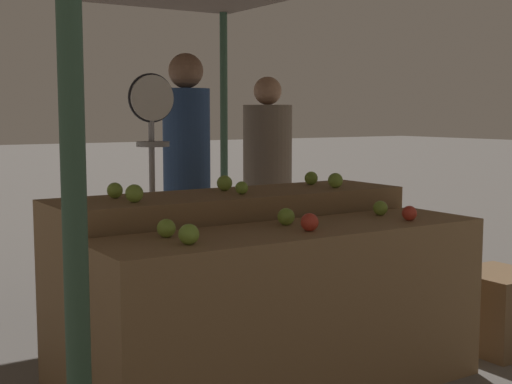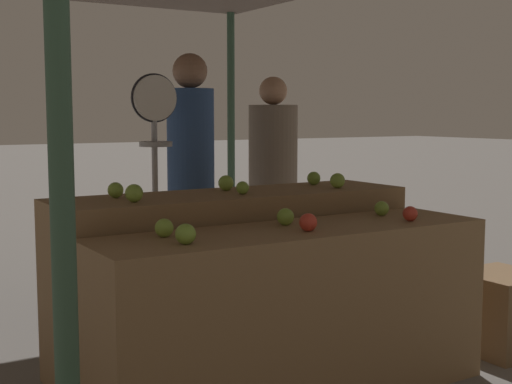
{
  "view_description": "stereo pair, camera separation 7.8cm",
  "coord_description": "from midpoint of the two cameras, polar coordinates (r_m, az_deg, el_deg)",
  "views": [
    {
      "loc": [
        -1.99,
        -2.73,
        1.39
      ],
      "look_at": [
        -0.04,
        0.3,
        0.99
      ],
      "focal_mm": 50.0,
      "sensor_mm": 36.0,
      "label": 1
    },
    {
      "loc": [
        -1.93,
        -2.77,
        1.39
      ],
      "look_at": [
        -0.04,
        0.3,
        0.99
      ],
      "focal_mm": 50.0,
      "sensor_mm": 36.0,
      "label": 2
    }
  ],
  "objects": [
    {
      "name": "apple_front_0",
      "position": [
        3.0,
        -6.14,
        -3.39
      ],
      "size": [
        0.09,
        0.09,
        0.09
      ],
      "primitive_type": "sphere",
      "color": "#7AA338",
      "rests_on": "display_counter_front"
    },
    {
      "name": "apple_front_3",
      "position": [
        3.19,
        -7.89,
        -2.89
      ],
      "size": [
        0.08,
        0.08,
        0.08
      ],
      "primitive_type": "sphere",
      "color": "#84AD3D",
      "rests_on": "display_counter_front"
    },
    {
      "name": "display_counter_front",
      "position": [
        3.52,
        2.59,
        -9.7
      ],
      "size": [
        2.02,
        0.55,
        0.84
      ],
      "primitive_type": "cube",
      "color": "olive",
      "rests_on": "ground_plane"
    },
    {
      "name": "apple_back_1",
      "position": [
        3.82,
        -1.8,
        0.33
      ],
      "size": [
        0.07,
        0.07,
        0.07
      ],
      "primitive_type": "sphere",
      "color": "#7AA338",
      "rests_on": "display_counter_back"
    },
    {
      "name": "apple_back_0",
      "position": [
        3.52,
        -10.34,
        -0.11
      ],
      "size": [
        0.09,
        0.09,
        0.09
      ],
      "primitive_type": "sphere",
      "color": "#84AD3D",
      "rests_on": "display_counter_back"
    },
    {
      "name": "apple_front_2",
      "position": [
        3.73,
        11.59,
        -1.67
      ],
      "size": [
        0.08,
        0.08,
        0.08
      ],
      "primitive_type": "sphere",
      "color": "red",
      "rests_on": "display_counter_front"
    },
    {
      "name": "person_customer_left",
      "position": [
        5.63,
        0.53,
        1.93
      ],
      "size": [
        0.5,
        0.5,
        1.68
      ],
      "rotation": [
        0.0,
        0.0,
        2.79
      ],
      "color": "#2D2D38",
      "rests_on": "ground_plane"
    },
    {
      "name": "produce_scale",
      "position": [
        4.37,
        -8.8,
        3.67
      ],
      "size": [
        0.3,
        0.2,
        1.63
      ],
      "color": "#99999E",
      "rests_on": "ground_plane"
    },
    {
      "name": "wooden_crate_side",
      "position": [
        4.49,
        18.29,
        -8.97
      ],
      "size": [
        0.46,
        0.46,
        0.46
      ],
      "primitive_type": "cube",
      "color": "brown",
      "rests_on": "ground_plane"
    },
    {
      "name": "apple_front_1",
      "position": [
        3.33,
        3.59,
        -2.43
      ],
      "size": [
        0.09,
        0.09,
        0.09
      ],
      "primitive_type": "sphere",
      "color": "red",
      "rests_on": "display_counter_front"
    },
    {
      "name": "apple_front_5",
      "position": [
        3.9,
        9.35,
        -1.28
      ],
      "size": [
        0.08,
        0.08,
        0.08
      ],
      "primitive_type": "sphere",
      "color": "#7AA338",
      "rests_on": "display_counter_front"
    },
    {
      "name": "apple_back_5",
      "position": [
        4.34,
        3.92,
        1.11
      ],
      "size": [
        0.08,
        0.08,
        0.08
      ],
      "primitive_type": "sphere",
      "color": "#7AA338",
      "rests_on": "display_counter_back"
    },
    {
      "name": "person_vendor_at_scale",
      "position": [
        4.87,
        -6.02,
        2.33
      ],
      "size": [
        0.41,
        0.41,
        1.79
      ],
      "rotation": [
        0.0,
        0.0,
        3.47
      ],
      "color": "#2D2D38",
      "rests_on": "ground_plane"
    },
    {
      "name": "apple_back_3",
      "position": [
        3.72,
        -11.82,
        0.12
      ],
      "size": [
        0.08,
        0.08,
        0.08
      ],
      "primitive_type": "sphere",
      "color": "#84AD3D",
      "rests_on": "display_counter_back"
    },
    {
      "name": "apple_back_2",
      "position": [
        4.17,
        5.83,
        0.93
      ],
      "size": [
        0.09,
        0.09,
        0.09
      ],
      "primitive_type": "sphere",
      "color": "#84AD3D",
      "rests_on": "display_counter_back"
    },
    {
      "name": "display_counter_back",
      "position": [
        3.99,
        -2.44,
        -6.9
      ],
      "size": [
        2.02,
        0.55,
        0.96
      ],
      "primitive_type": "cube",
      "color": "olive",
      "rests_on": "ground_plane"
    },
    {
      "name": "apple_front_4",
      "position": [
        3.5,
        1.78,
        -1.99
      ],
      "size": [
        0.09,
        0.09,
        0.09
      ],
      "primitive_type": "sphere",
      "color": "#7AA338",
      "rests_on": "display_counter_front"
    },
    {
      "name": "apple_back_4",
      "position": [
        4.0,
        -3.1,
        0.72
      ],
      "size": [
        0.09,
        0.09,
        0.09
      ],
      "primitive_type": "sphere",
      "color": "#84AD3D",
      "rests_on": "display_counter_back"
    }
  ]
}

